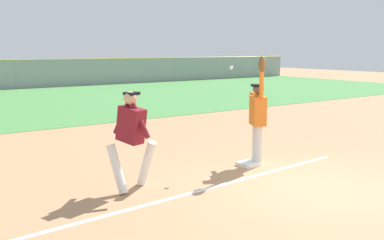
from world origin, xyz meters
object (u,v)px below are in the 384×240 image
(parked_car_tan, at_px, (63,73))
(parked_car_green, at_px, (141,71))
(fielder, at_px, (258,112))
(first_base, at_px, (248,164))
(runner, at_px, (131,134))
(baseball, at_px, (231,68))

(parked_car_tan, relative_size, parked_car_green, 1.01)
(fielder, bearing_deg, first_base, 24.01)
(runner, relative_size, parked_car_green, 0.39)
(runner, xyz_separation_m, parked_car_tan, (6.75, 24.85, -0.32))
(baseball, bearing_deg, first_base, -43.00)
(fielder, height_order, parked_car_tan, fielder)
(baseball, bearing_deg, fielder, -27.95)
(baseball, relative_size, parked_car_tan, 0.02)
(first_base, relative_size, parked_car_tan, 0.08)
(runner, bearing_deg, parked_car_green, 42.52)
(parked_car_green, bearing_deg, fielder, -114.09)
(parked_car_tan, xyz_separation_m, parked_car_green, (6.10, -0.66, 0.00))
(fielder, bearing_deg, parked_car_green, -85.15)
(fielder, distance_m, runner, 2.92)
(fielder, xyz_separation_m, runner, (-2.92, 0.00, -0.12))
(first_base, xyz_separation_m, runner, (-2.69, -0.01, 0.96))
(fielder, height_order, runner, fielder)
(runner, xyz_separation_m, parked_car_green, (12.85, 24.19, -0.32))
(baseball, height_order, parked_car_tan, baseball)
(runner, distance_m, parked_car_tan, 25.75)
(first_base, relative_size, parked_car_green, 0.09)
(runner, height_order, parked_car_tan, runner)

